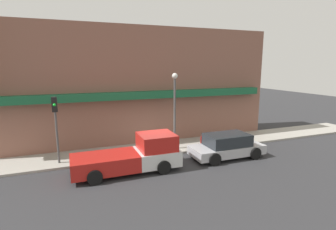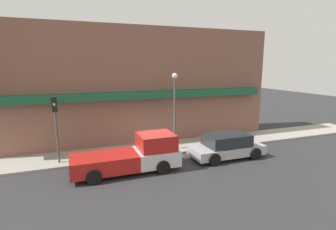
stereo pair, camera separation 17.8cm
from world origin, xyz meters
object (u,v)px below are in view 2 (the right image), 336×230
at_px(pickup_truck, 133,156).
at_px(street_lamp, 175,101).
at_px(fire_hydrant, 202,141).
at_px(parked_car, 227,146).
at_px(traffic_light, 56,118).

distance_m(pickup_truck, street_lamp, 4.72).
distance_m(fire_hydrant, street_lamp, 3.34).
xyz_separation_m(pickup_truck, street_lamp, (3.29, 2.36, 2.42)).
xyz_separation_m(pickup_truck, parked_car, (5.74, -0.00, -0.11)).
bearing_deg(fire_hydrant, street_lamp, 172.54).
height_order(pickup_truck, street_lamp, street_lamp).
height_order(pickup_truck, fire_hydrant, pickup_truck).
bearing_deg(parked_car, pickup_truck, 178.18).
bearing_deg(street_lamp, pickup_truck, -144.31).
distance_m(street_lamp, traffic_light, 7.04).
xyz_separation_m(fire_hydrant, street_lamp, (-1.88, 0.25, 2.76)).
bearing_deg(pickup_truck, parked_car, -0.17).
height_order(fire_hydrant, traffic_light, traffic_light).
bearing_deg(street_lamp, traffic_light, -178.71).
bearing_deg(traffic_light, pickup_truck, -30.64).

